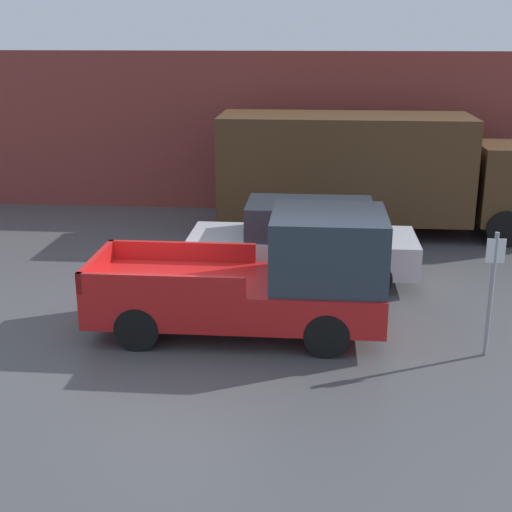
{
  "coord_description": "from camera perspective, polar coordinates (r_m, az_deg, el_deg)",
  "views": [
    {
      "loc": [
        2.78,
        -11.81,
        5.19
      ],
      "look_at": [
        1.67,
        1.03,
        1.12
      ],
      "focal_mm": 50.0,
      "sensor_mm": 36.0,
      "label": 1
    }
  ],
  "objects": [
    {
      "name": "building_wall",
      "position": [
        21.62,
        -2.52,
        9.91
      ],
      "size": [
        28.0,
        0.15,
        4.66
      ],
      "color": "brown",
      "rests_on": "ground"
    },
    {
      "name": "ground_plane",
      "position": [
        13.19,
        -7.67,
        -5.8
      ],
      "size": [
        60.0,
        60.0,
        0.0
      ],
      "primitive_type": "plane",
      "color": "#4C4C4F"
    },
    {
      "name": "parking_sign",
      "position": [
        12.23,
        18.34,
        -2.38
      ],
      "size": [
        0.3,
        0.07,
        2.14
      ],
      "color": "gray",
      "rests_on": "ground"
    },
    {
      "name": "newspaper_box",
      "position": [
        21.5,
        0.23,
        5.06
      ],
      "size": [
        0.45,
        0.4,
        1.1
      ],
      "color": "#194CB2",
      "rests_on": "ground"
    },
    {
      "name": "pickup_truck",
      "position": [
        12.57,
        0.98,
        -1.82
      ],
      "size": [
        5.16,
        2.05,
        2.24
      ],
      "color": "red",
      "rests_on": "ground"
    },
    {
      "name": "delivery_truck",
      "position": [
        19.18,
        9.28,
        6.81
      ],
      "size": [
        8.58,
        2.41,
        3.13
      ],
      "color": "#472D19",
      "rests_on": "ground"
    },
    {
      "name": "car",
      "position": [
        15.4,
        3.9,
        1.19
      ],
      "size": [
        4.86,
        1.88,
        1.73
      ],
      "color": "silver",
      "rests_on": "ground"
    }
  ]
}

